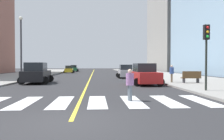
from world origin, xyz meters
TOP-DOWN VIEW (x-y plane):
  - ground_plane at (0.00, 0.00)m, footprint 220.00×220.00m
  - sidewalk_kerb_east at (12.20, 20.00)m, footprint 10.00×120.00m
  - crosswalk_paint at (0.00, 4.00)m, footprint 13.50×4.00m
  - lane_divider_paint at (0.00, 40.00)m, footprint 0.16×80.00m
  - parking_garage_concrete at (28.66, 63.79)m, footprint 18.00×24.00m
  - car_red_nearest at (5.37, 13.48)m, footprint 2.93×4.58m
  - car_silver_second at (5.02, 24.47)m, footprint 2.68×4.26m
  - car_green_third at (-5.25, 55.06)m, footprint 2.53×4.02m
  - car_yellow_fourth at (-5.38, 44.80)m, footprint 2.48×3.86m
  - car_black_fifth at (-5.19, 15.90)m, footprint 3.04×4.77m
  - traffic_light_near_corner at (8.24, 7.30)m, footprint 0.36×0.41m
  - park_bench at (9.86, 13.50)m, footprint 1.82×0.61m
  - pedestrian_crossing at (2.59, 4.15)m, footprint 0.41×0.41m
  - pedestrian_waiting_east at (8.30, 14.50)m, footprint 0.42×0.42m
  - street_lamp at (-8.01, 20.01)m, footprint 0.44×0.44m

SIDE VIEW (x-z plane):
  - ground_plane at x=0.00m, z-range 0.00..0.00m
  - lane_divider_paint at x=0.00m, z-range 0.00..0.01m
  - crosswalk_paint at x=0.00m, z-range 0.00..0.01m
  - sidewalk_kerb_east at x=12.20m, z-range 0.00..0.15m
  - park_bench at x=9.86m, z-range 0.13..1.25m
  - car_yellow_fourth at x=-5.38m, z-range -0.05..1.63m
  - car_green_third at x=-5.25m, z-range -0.06..1.73m
  - car_silver_second at x=5.02m, z-range -0.06..1.83m
  - pedestrian_crossing at x=2.59m, z-range 0.08..1.75m
  - car_red_nearest at x=5.37m, z-range -0.07..1.94m
  - car_black_fifth at x=-5.19m, z-range -0.07..2.03m
  - pedestrian_waiting_east at x=8.30m, z-range 0.24..1.94m
  - traffic_light_near_corner at x=8.24m, z-range 1.06..5.48m
  - street_lamp at x=-8.01m, z-range 0.82..8.23m
  - parking_garage_concrete at x=28.66m, z-range 0.00..31.36m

